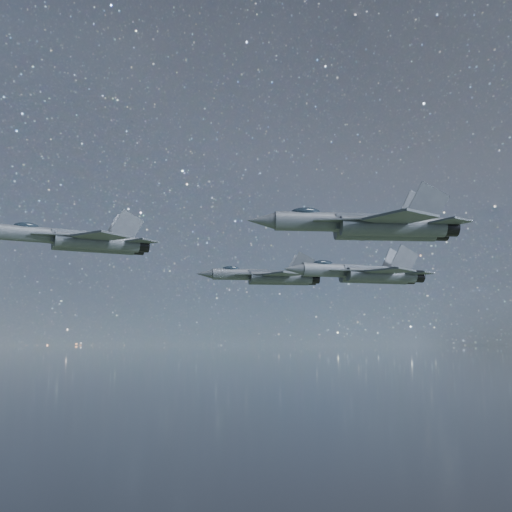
{
  "coord_description": "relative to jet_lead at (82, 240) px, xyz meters",
  "views": [
    {
      "loc": [
        -3.74,
        -62.74,
        145.43
      ],
      "look_at": [
        -0.45,
        3.28,
        155.32
      ],
      "focal_mm": 42.0,
      "sensor_mm": 36.0,
      "label": 1
    }
  ],
  "objects": [
    {
      "name": "jet_lead",
      "position": [
        0.0,
        0.0,
        0.0
      ],
      "size": [
        19.15,
        12.63,
        4.9
      ],
      "rotation": [
        0.0,
        0.0,
        0.4
      ],
      "color": "#353B42"
    },
    {
      "name": "jet_left",
      "position": [
        22.62,
        19.42,
        -1.77
      ],
      "size": [
        18.71,
        13.14,
        4.72
      ],
      "rotation": [
        0.0,
        0.0,
        0.09
      ],
      "color": "#353B42"
    },
    {
      "name": "jet_right",
      "position": [
        26.88,
        -24.64,
        -3.02
      ],
      "size": [
        15.88,
        11.27,
        4.04
      ],
      "rotation": [
        0.0,
        0.0,
        0.04
      ],
      "color": "#353B42"
    },
    {
      "name": "jet_slot",
      "position": [
        32.67,
        1.63,
        -3.39
      ],
      "size": [
        17.84,
        12.23,
        4.48
      ],
      "rotation": [
        0.0,
        0.0,
        0.21
      ],
      "color": "#353B42"
    }
  ]
}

